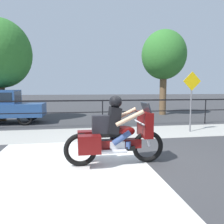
{
  "coord_description": "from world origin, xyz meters",
  "views": [
    {
      "loc": [
        -1.25,
        -4.82,
        1.72
      ],
      "look_at": [
        -0.34,
        0.42,
        1.15
      ],
      "focal_mm": 35.0,
      "sensor_mm": 36.0,
      "label": 1
    }
  ],
  "objects": [
    {
      "name": "fence_railing",
      "position": [
        0.0,
        4.91,
        0.96
      ],
      "size": [
        36.0,
        0.05,
        1.22
      ],
      "color": "black",
      "rests_on": "ground"
    },
    {
      "name": "street_sign",
      "position": [
        3.31,
        3.14,
        1.51
      ],
      "size": [
        0.74,
        0.06,
        2.39
      ],
      "color": "slate",
      "rests_on": "ground"
    },
    {
      "name": "sidewalk_band",
      "position": [
        0.0,
        3.4,
        0.01
      ],
      "size": [
        44.0,
        2.4,
        0.01
      ],
      "primitive_type": "cube",
      "color": "#A8A59E",
      "rests_on": "ground"
    },
    {
      "name": "tree_behind_sign",
      "position": [
        4.55,
        8.9,
        3.87
      ],
      "size": [
        2.89,
        2.89,
        5.51
      ],
      "color": "brown",
      "rests_on": "ground"
    },
    {
      "name": "motorcycle",
      "position": [
        -0.37,
        -0.06,
        0.69
      ],
      "size": [
        2.3,
        0.76,
        1.58
      ],
      "rotation": [
        0.0,
        0.0,
        0.01
      ],
      "color": "black",
      "rests_on": "ground"
    },
    {
      "name": "crosswalk_band",
      "position": [
        -1.45,
        -0.2,
        0.0
      ],
      "size": [
        3.66,
        6.0,
        0.01
      ],
      "primitive_type": "cube",
      "color": "silver",
      "rests_on": "ground"
    },
    {
      "name": "tree_behind_car",
      "position": [
        -5.04,
        7.61,
        3.53
      ],
      "size": [
        3.25,
        3.25,
        5.33
      ],
      "color": "brown",
      "rests_on": "ground"
    },
    {
      "name": "ground_plane",
      "position": [
        0.0,
        0.0,
        0.0
      ],
      "size": [
        120.0,
        120.0,
        0.0
      ],
      "primitive_type": "plane",
      "color": "#38383A"
    }
  ]
}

